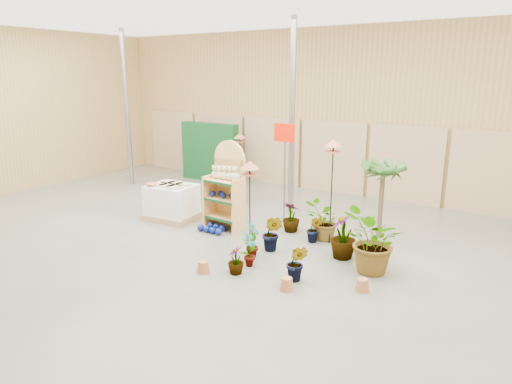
% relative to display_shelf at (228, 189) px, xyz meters
% --- Properties ---
extents(room, '(15.20, 12.10, 4.70)m').
position_rel_display_shelf_xyz_m(room, '(0.64, -0.93, 1.34)').
color(room, '#55574A').
rests_on(room, ground).
extents(display_shelf, '(0.83, 0.55, 1.90)m').
position_rel_display_shelf_xyz_m(display_shelf, '(0.00, 0.00, 0.00)').
color(display_shelf, tan).
rests_on(display_shelf, ground).
extents(teddy_bears, '(0.71, 0.19, 0.31)m').
position_rel_display_shelf_xyz_m(teddy_bears, '(0.03, -0.09, 0.34)').
color(teddy_bears, '#C6BB89').
rests_on(teddy_bears, display_shelf).
extents(gazing_balls_shelf, '(0.70, 0.24, 0.13)m').
position_rel_display_shelf_xyz_m(gazing_balls_shelf, '(0.00, -0.12, -0.12)').
color(gazing_balls_shelf, navy).
rests_on(gazing_balls_shelf, display_shelf).
extents(gazing_balls_floor, '(0.63, 0.39, 0.15)m').
position_rel_display_shelf_xyz_m(gazing_balls_floor, '(-0.09, -0.44, -0.79)').
color(gazing_balls_floor, navy).
rests_on(gazing_balls_floor, ground).
extents(pallet_stack, '(1.21, 1.04, 0.83)m').
position_rel_display_shelf_xyz_m(pallet_stack, '(-1.44, -0.22, -0.47)').
color(pallet_stack, '#A2815A').
rests_on(pallet_stack, ground).
extents(charcoal_planters, '(0.80, 0.50, 1.00)m').
position_rel_display_shelf_xyz_m(charcoal_planters, '(-1.34, 1.64, -0.45)').
color(charcoal_planters, black).
rests_on(charcoal_planters, ground).
extents(trellis_stock, '(2.00, 0.30, 1.80)m').
position_rel_display_shelf_xyz_m(trellis_stock, '(-3.16, 3.36, 0.03)').
color(trellis_stock, '#0E401B').
rests_on(trellis_stock, ground).
extents(offer_sign, '(0.50, 0.08, 2.20)m').
position_rel_display_shelf_xyz_m(offer_sign, '(0.74, 1.14, 0.70)').
color(offer_sign, gray).
rests_on(offer_sign, ground).
extents(bird_table_front, '(0.34, 0.34, 1.75)m').
position_rel_display_shelf_xyz_m(bird_table_front, '(1.23, -0.99, 0.76)').
color(bird_table_front, black).
rests_on(bird_table_front, ground).
extents(bird_table_right, '(0.34, 0.34, 2.08)m').
position_rel_display_shelf_xyz_m(bird_table_right, '(2.26, 0.31, 1.06)').
color(bird_table_right, black).
rests_on(bird_table_right, ground).
extents(bird_table_back, '(0.34, 0.34, 1.68)m').
position_rel_display_shelf_xyz_m(bird_table_back, '(-1.50, 2.63, 0.69)').
color(bird_table_back, black).
rests_on(bird_table_back, ground).
extents(palm, '(0.70, 0.70, 1.69)m').
position_rel_display_shelf_xyz_m(palm, '(2.98, 1.15, 0.57)').
color(palm, brown).
rests_on(palm, ground).
extents(potted_plant_0, '(0.39, 0.45, 0.72)m').
position_rel_display_shelf_xyz_m(potted_plant_0, '(1.39, -1.16, -0.51)').
color(potted_plant_0, '#29561D').
rests_on(potted_plant_0, ground).
extents(potted_plant_1, '(0.43, 0.36, 0.72)m').
position_rel_display_shelf_xyz_m(potted_plant_1, '(1.53, -0.68, -0.51)').
color(potted_plant_1, '#29561D').
rests_on(potted_plant_1, ground).
extents(potted_plant_3, '(0.58, 0.58, 0.86)m').
position_rel_display_shelf_xyz_m(potted_plant_3, '(2.77, -0.26, -0.44)').
color(potted_plant_3, '#29561D').
rests_on(potted_plant_3, ground).
extents(potted_plant_5, '(0.37, 0.33, 0.56)m').
position_rel_display_shelf_xyz_m(potted_plant_5, '(1.99, 0.17, -0.59)').
color(potted_plant_5, '#29561D').
rests_on(potted_plant_5, ground).
extents(potted_plant_6, '(0.87, 0.92, 0.80)m').
position_rel_display_shelf_xyz_m(potted_plant_6, '(2.11, 0.38, -0.47)').
color(potted_plant_6, '#29561D').
rests_on(potted_plant_6, ground).
extents(potted_plant_7, '(0.39, 0.39, 0.49)m').
position_rel_display_shelf_xyz_m(potted_plant_7, '(1.53, -1.88, -0.63)').
color(potted_plant_7, '#29561D').
rests_on(potted_plant_7, ground).
extents(potted_plant_8, '(0.22, 0.33, 0.62)m').
position_rel_display_shelf_xyz_m(potted_plant_8, '(1.55, -1.50, -0.56)').
color(potted_plant_8, '#29561D').
rests_on(potted_plant_8, ground).
extents(potted_plant_9, '(0.40, 0.35, 0.63)m').
position_rel_display_shelf_xyz_m(potted_plant_9, '(2.52, -1.57, -0.55)').
color(potted_plant_9, '#29561D').
rests_on(potted_plant_9, ground).
extents(potted_plant_10, '(0.89, 1.02, 1.12)m').
position_rel_display_shelf_xyz_m(potted_plant_10, '(3.45, -0.64, -0.31)').
color(potted_plant_10, '#29561D').
rests_on(potted_plant_10, ground).
extents(potted_plant_11, '(0.40, 0.40, 0.65)m').
position_rel_display_shelf_xyz_m(potted_plant_11, '(1.30, 0.49, -0.54)').
color(potted_plant_11, '#29561D').
rests_on(potted_plant_11, ground).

